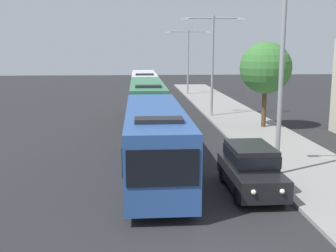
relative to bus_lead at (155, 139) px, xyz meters
name	(u,v)px	position (x,y,z in m)	size (l,w,h in m)	color
bus_lead	(155,139)	(0.00, 0.00, 0.00)	(2.58, 11.49, 3.21)	#284C8C
bus_second_in_line	(147,101)	(0.00, 13.45, 0.00)	(2.58, 11.66, 3.21)	#33724C
bus_middle	(144,86)	(0.00, 26.37, 0.00)	(2.58, 12.14, 3.21)	silver
white_suv	(250,167)	(3.70, -2.49, -0.66)	(1.86, 4.53, 1.90)	black
streetlamp_near	(282,55)	(5.40, -0.69, 3.70)	(5.59, 0.28, 8.64)	gray
streetlamp_mid	(213,56)	(5.40, 15.82, 3.36)	(5.07, 0.28, 8.06)	gray
streetlamp_far	(188,55)	(5.40, 32.34, 3.14)	(5.46, 0.28, 7.60)	gray
roadside_tree	(266,68)	(8.20, 10.54, 2.61)	(3.60, 3.60, 5.96)	#4C3823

